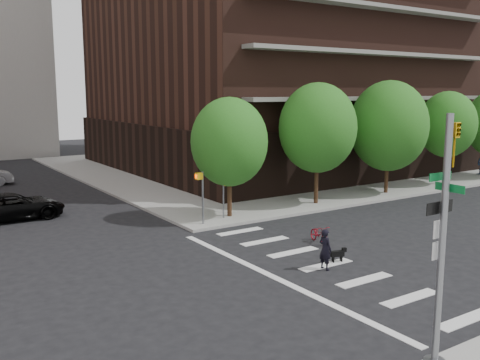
{
  "coord_description": "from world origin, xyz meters",
  "views": [
    {
      "loc": [
        -10.67,
        -14.65,
        6.61
      ],
      "look_at": [
        3.0,
        6.0,
        2.5
      ],
      "focal_mm": 40.0,
      "sensor_mm": 36.0,
      "label": 1
    }
  ],
  "objects": [
    {
      "name": "ground",
      "position": [
        0.0,
        0.0,
        0.0
      ],
      "size": [
        120.0,
        120.0,
        0.0
      ],
      "primitive_type": "plane",
      "color": "black",
      "rests_on": "ground"
    },
    {
      "name": "sidewalk_ne",
      "position": [
        20.5,
        23.5,
        0.07
      ],
      "size": [
        39.0,
        33.0,
        0.15
      ],
      "primitive_type": "cube",
      "color": "gray",
      "rests_on": "ground"
    },
    {
      "name": "crosswalk",
      "position": [
        2.21,
        -0.0,
        0.01
      ],
      "size": [
        3.85,
        13.0,
        0.01
      ],
      "color": "silver",
      "rests_on": "ground"
    },
    {
      "name": "tree_a",
      "position": [
        4.0,
        8.5,
        4.04
      ],
      "size": [
        4.0,
        4.0,
        5.9
      ],
      "color": "#301E11",
      "rests_on": "sidewalk_ne"
    },
    {
      "name": "tree_b",
      "position": [
        10.0,
        8.5,
        4.54
      ],
      "size": [
        4.5,
        4.5,
        6.65
      ],
      "color": "#301E11",
      "rests_on": "sidewalk_ne"
    },
    {
      "name": "tree_c",
      "position": [
        16.0,
        8.5,
        4.45
      ],
      "size": [
        5.0,
        5.0,
        6.8
      ],
      "color": "#301E11",
      "rests_on": "sidewalk_ne"
    },
    {
      "name": "tree_d",
      "position": [
        22.0,
        8.5,
        4.34
      ],
      "size": [
        4.0,
        4.0,
        6.2
      ],
      "color": "#301E11",
      "rests_on": "sidewalk_ne"
    },
    {
      "name": "traffic_signal",
      "position": [
        -0.47,
        -7.49,
        2.7
      ],
      "size": [
        0.9,
        0.75,
        6.0
      ],
      "color": "slate",
      "rests_on": "sidewalk_s"
    },
    {
      "name": "pedestrian_signal",
      "position": [
        2.32,
        7.92,
        1.85
      ],
      "size": [
        2.18,
        0.67,
        2.6
      ],
      "color": "slate",
      "rests_on": "sidewalk_ne"
    },
    {
      "name": "parked_car_black",
      "position": [
        -5.5,
        14.51,
        0.7
      ],
      "size": [
        2.39,
        5.09,
        1.41
      ],
      "primitive_type": "imported",
      "rotation": [
        0.0,
        0.0,
        1.58
      ],
      "color": "black",
      "rests_on": "ground"
    },
    {
      "name": "scooter",
      "position": [
        4.81,
        2.42,
        0.41
      ],
      "size": [
        0.92,
        1.64,
        0.82
      ],
      "primitive_type": "imported",
      "rotation": [
        0.0,
        0.0,
        -0.25
      ],
      "color": "maroon",
      "rests_on": "ground"
    },
    {
      "name": "dog_walker",
      "position": [
        2.62,
        -0.35,
        0.78
      ],
      "size": [
        0.6,
        0.41,
        1.56
      ],
      "primitive_type": "imported",
      "rotation": [
        0.0,
        0.0,
        1.64
      ],
      "color": "black",
      "rests_on": "ground"
    },
    {
      "name": "dog",
      "position": [
        3.65,
        0.02,
        0.35
      ],
      "size": [
        0.67,
        0.32,
        0.56
      ],
      "rotation": [
        0.0,
        0.0,
        -0.26
      ],
      "color": "black",
      "rests_on": "ground"
    }
  ]
}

